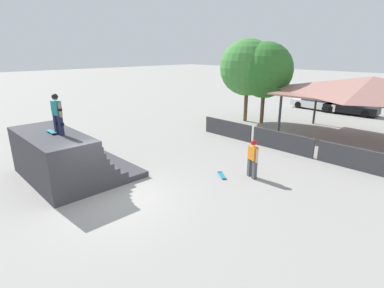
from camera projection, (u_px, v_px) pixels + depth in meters
ground_plane at (114, 200)px, 11.19m from camera, size 160.00×160.00×0.00m
quarter_pipe_ramp at (63, 158)px, 12.88m from camera, size 4.90×4.08×2.08m
skater_on_deck at (57, 111)px, 11.88m from camera, size 0.71×0.27×1.65m
skateboard_on_deck at (52, 132)px, 12.32m from camera, size 0.82×0.22×0.09m
bystander_walking at (253, 156)px, 12.87m from camera, size 0.67×0.36×1.73m
skateboard_on_ground at (222, 175)px, 13.28m from camera, size 0.76×0.60×0.09m
barrier_fence at (282, 142)px, 16.52m from camera, size 11.44×0.12×1.05m
pavilion_shelter at (372, 88)px, 17.23m from camera, size 10.01×5.95×3.92m
tree_beside_pavilion at (248, 68)px, 22.44m from camera, size 4.20×4.20×6.20m
tree_far_back at (265, 70)px, 21.89m from camera, size 4.05×4.05×5.98m
parked_car_white at (316, 103)px, 28.19m from camera, size 4.62×2.06×1.27m
parked_car_black at (351, 107)px, 25.97m from camera, size 4.38×1.96×1.27m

